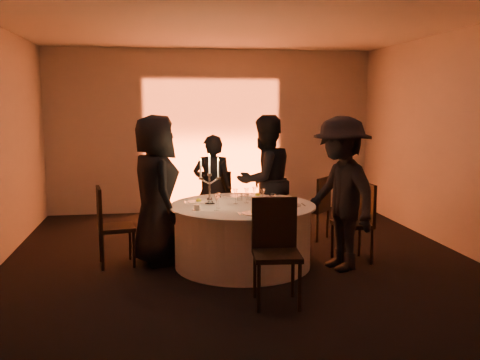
{
  "coord_description": "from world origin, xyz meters",
  "views": [
    {
      "loc": [
        -1.05,
        -6.39,
        2.0
      ],
      "look_at": [
        0.0,
        0.2,
        1.05
      ],
      "focal_mm": 40.0,
      "sensor_mm": 36.0,
      "label": 1
    }
  ],
  "objects": [
    {
      "name": "wine_glass_c",
      "position": [
        -0.08,
        0.07,
        0.91
      ],
      "size": [
        0.07,
        0.07,
        0.19
      ],
      "color": "silver",
      "rests_on": "banquet_table"
    },
    {
      "name": "guest_back_left",
      "position": [
        -0.24,
        1.22,
        0.78
      ],
      "size": [
        0.63,
        0.48,
        1.57
      ],
      "primitive_type": "imported",
      "rotation": [
        0.0,
        0.0,
        2.95
      ],
      "color": "black",
      "rests_on": "floor"
    },
    {
      "name": "wall_right",
      "position": [
        3.0,
        0.0,
        1.5
      ],
      "size": [
        0.0,
        7.0,
        7.0
      ],
      "primitive_type": "plane",
      "rotation": [
        1.57,
        0.0,
        -1.57
      ],
      "color": "#BDB7AF",
      "rests_on": "floor"
    },
    {
      "name": "guest_left",
      "position": [
        -1.06,
        0.28,
        0.94
      ],
      "size": [
        0.81,
        1.04,
        1.87
      ],
      "primitive_type": "imported",
      "rotation": [
        0.0,
        0.0,
        1.83
      ],
      "color": "black",
      "rests_on": "floor"
    },
    {
      "name": "candelabra",
      "position": [
        -0.4,
        0.04,
        0.99
      ],
      "size": [
        0.27,
        0.13,
        0.64
      ],
      "color": "silver",
      "rests_on": "banquet_table"
    },
    {
      "name": "wine_glass_e",
      "position": [
        -0.36,
        -0.33,
        0.91
      ],
      "size": [
        0.07,
        0.07,
        0.19
      ],
      "color": "silver",
      "rests_on": "banquet_table"
    },
    {
      "name": "plate_back_left",
      "position": [
        -0.04,
        0.6,
        0.78
      ],
      "size": [
        0.36,
        0.27,
        0.01
      ],
      "color": "white",
      "rests_on": "banquet_table"
    },
    {
      "name": "chair_back_left",
      "position": [
        -0.15,
        1.56,
        0.57
      ],
      "size": [
        0.48,
        0.48,
        1.01
      ],
      "rotation": [
        0.0,
        0.0,
        3.06
      ],
      "color": "black",
      "rests_on": "floor"
    },
    {
      "name": "tumbler_a",
      "position": [
        0.01,
        0.29,
        0.82
      ],
      "size": [
        0.07,
        0.07,
        0.09
      ],
      "primitive_type": "cylinder",
      "color": "silver",
      "rests_on": "banquet_table"
    },
    {
      "name": "chair_back_right",
      "position": [
        1.3,
        1.12,
        0.53
      ],
      "size": [
        0.58,
        0.58,
        0.94
      ],
      "rotation": [
        0.0,
        0.0,
        -2.33
      ],
      "color": "black",
      "rests_on": "floor"
    },
    {
      "name": "wine_glass_a",
      "position": [
        0.07,
        0.11,
        0.91
      ],
      "size": [
        0.07,
        0.07,
        0.19
      ],
      "color": "silver",
      "rests_on": "banquet_table"
    },
    {
      "name": "plate_back_right",
      "position": [
        0.3,
        0.55,
        0.79
      ],
      "size": [
        0.36,
        0.25,
        0.08
      ],
      "color": "white",
      "rests_on": "banquet_table"
    },
    {
      "name": "tumbler_b",
      "position": [
        0.15,
        0.31,
        0.82
      ],
      "size": [
        0.07,
        0.07,
        0.09
      ],
      "primitive_type": "cylinder",
      "color": "silver",
      "rests_on": "banquet_table"
    },
    {
      "name": "wine_glass_d",
      "position": [
        0.25,
        -0.01,
        0.91
      ],
      "size": [
        0.07,
        0.07,
        0.19
      ],
      "color": "silver",
      "rests_on": "banquet_table"
    },
    {
      "name": "guest_right",
      "position": [
        1.15,
        -0.32,
        0.93
      ],
      "size": [
        0.98,
        1.34,
        1.86
      ],
      "primitive_type": "imported",
      "rotation": [
        0.0,
        0.0,
        -1.3
      ],
      "color": "black",
      "rests_on": "floor"
    },
    {
      "name": "chair_left",
      "position": [
        -1.63,
        0.24,
        0.56
      ],
      "size": [
        0.5,
        0.5,
        0.99
      ],
      "rotation": [
        0.0,
        0.0,
        1.74
      ],
      "color": "black",
      "rests_on": "floor"
    },
    {
      "name": "ceiling",
      "position": [
        0.0,
        0.0,
        3.0
      ],
      "size": [
        7.0,
        7.0,
        0.0
      ],
      "primitive_type": "plane",
      "rotation": [
        3.14,
        0.0,
        0.0
      ],
      "color": "silver",
      "rests_on": "wall_back"
    },
    {
      "name": "floor",
      "position": [
        0.0,
        0.0,
        0.0
      ],
      "size": [
        7.0,
        7.0,
        0.0
      ],
      "primitive_type": "plane",
      "color": "black",
      "rests_on": "ground"
    },
    {
      "name": "plate_left",
      "position": [
        -0.52,
        0.25,
        0.79
      ],
      "size": [
        0.36,
        0.27,
        0.08
      ],
      "color": "white",
      "rests_on": "banquet_table"
    },
    {
      "name": "wine_glass_f",
      "position": [
        0.18,
        0.19,
        0.91
      ],
      "size": [
        0.07,
        0.07,
        0.19
      ],
      "color": "silver",
      "rests_on": "banquet_table"
    },
    {
      "name": "chair_front",
      "position": [
        0.13,
        -1.27,
        0.6
      ],
      "size": [
        0.5,
        0.5,
        1.06
      ],
      "rotation": [
        0.0,
        0.0,
        -0.09
      ],
      "color": "black",
      "rests_on": "floor"
    },
    {
      "name": "chair_right",
      "position": [
        1.49,
        -0.05,
        0.57
      ],
      "size": [
        0.46,
        0.46,
        1.01
      ],
      "rotation": [
        0.0,
        0.0,
        -1.54
      ],
      "color": "black",
      "rests_on": "floor"
    },
    {
      "name": "plate_front",
      "position": [
        0.04,
        -0.57,
        0.79
      ],
      "size": [
        0.36,
        0.28,
        0.08
      ],
      "color": "white",
      "rests_on": "banquet_table"
    },
    {
      "name": "plate_right",
      "position": [
        0.56,
        -0.15,
        0.78
      ],
      "size": [
        0.36,
        0.27,
        0.01
      ],
      "color": "white",
      "rests_on": "banquet_table"
    },
    {
      "name": "wall_front",
      "position": [
        0.0,
        -3.5,
        1.5
      ],
      "size": [
        7.0,
        0.0,
        7.0
      ],
      "primitive_type": "plane",
      "rotation": [
        -1.57,
        0.0,
        0.0
      ],
      "color": "#BDB7AF",
      "rests_on": "floor"
    },
    {
      "name": "wine_glass_g",
      "position": [
        0.31,
        -0.34,
        0.91
      ],
      "size": [
        0.07,
        0.07,
        0.19
      ],
      "color": "silver",
      "rests_on": "banquet_table"
    },
    {
      "name": "banquet_table",
      "position": [
        0.0,
        0.0,
        0.38
      ],
      "size": [
        1.8,
        1.8,
        0.77
      ],
      "color": "black",
      "rests_on": "floor"
    },
    {
      "name": "coffee_cup",
      "position": [
        -0.58,
        -0.24,
        0.8
      ],
      "size": [
        0.11,
        0.11,
        0.07
      ],
      "color": "white",
      "rests_on": "banquet_table"
    },
    {
      "name": "wine_glass_b",
      "position": [
        -0.33,
        -0.2,
        0.91
      ],
      "size": [
        0.07,
        0.07,
        0.19
      ],
      "color": "silver",
      "rests_on": "banquet_table"
    },
    {
      "name": "wall_back",
      "position": [
        0.0,
        3.5,
        1.5
      ],
      "size": [
        7.0,
        0.0,
        7.0
      ],
      "primitive_type": "plane",
      "rotation": [
        1.57,
        0.0,
        0.0
      ],
      "color": "#BDB7AF",
      "rests_on": "floor"
    },
    {
      "name": "uplighter_fixture",
      "position": [
        0.0,
        3.2,
        0.05
      ],
      "size": [
        0.25,
        0.12,
        0.1
      ],
      "primitive_type": "cube",
      "color": "black",
      "rests_on": "floor"
    },
    {
      "name": "guest_back_right",
      "position": [
        0.47,
        0.92,
        0.93
      ],
      "size": [
        1.12,
        1.03,
        1.85
      ],
      "primitive_type": "imported",
      "rotation": [
        0.0,
        0.0,
        -2.67
      ],
      "color": "black",
      "rests_on": "floor"
    }
  ]
}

